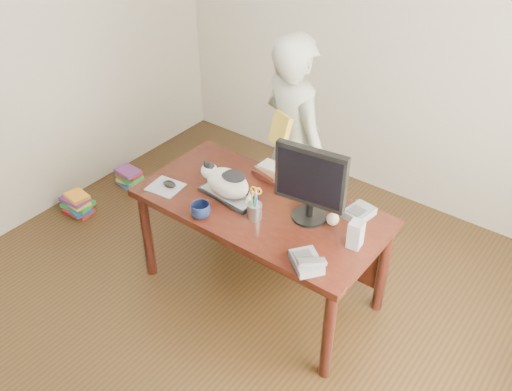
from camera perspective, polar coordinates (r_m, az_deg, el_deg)
The scene contains 18 objects.
room at distance 2.90m, azimuth -6.58°, elevation 2.94°, with size 4.50×4.50×4.50m.
desk at distance 3.76m, azimuth 1.19°, elevation -2.15°, with size 1.60×0.80×0.75m.
keyboard at distance 3.68m, azimuth -2.82°, elevation -0.01°, with size 0.42×0.19×0.02m.
cat at distance 3.63m, azimuth -3.03°, elevation 1.42°, with size 0.40×0.22×0.23m.
monitor at distance 3.35m, azimuth 5.47°, elevation 1.44°, with size 0.45×0.25×0.50m.
pen_cup at distance 3.47m, azimuth -0.14°, elevation -1.38°, with size 0.11×0.11×0.24m.
mousepad at distance 3.82m, azimuth -9.03°, elevation 0.85°, with size 0.23×0.22×0.00m.
mouse at distance 3.81m, azimuth -8.64°, elevation 1.13°, with size 0.10×0.07×0.04m.
coffee_mug at distance 3.51m, azimuth -5.55°, elevation -1.51°, with size 0.12×0.12×0.10m, color black.
phone at distance 3.17m, azimuth 5.12°, elevation -6.63°, with size 0.25×0.24×0.09m.
speaker at distance 3.30m, azimuth 9.94°, elevation -3.84°, with size 0.09×0.09×0.17m.
baseball at distance 3.47m, azimuth 7.68°, elevation -2.35°, with size 0.08×0.08×0.08m.
book_stack at distance 3.87m, azimuth 1.60°, elevation 2.40°, with size 0.25×0.20×0.09m.
calculator at distance 3.57m, azimuth 10.27°, elevation -1.70°, with size 0.16×0.20×0.06m.
person at distance 4.06m, azimuth 3.78°, elevation 4.90°, with size 0.61×0.40×1.67m, color beige.
held_book at distance 3.83m, azimuth 2.47°, elevation 6.63°, with size 0.18×0.14×0.22m.
book_pile_a at distance 4.96m, azimuth -17.41°, elevation -0.80°, with size 0.27×0.22×0.18m.
book_pile_b at distance 5.21m, azimuth -12.52°, elevation 1.80°, with size 0.26×0.20×0.15m.
Camera 1 is at (1.73, -1.73, 2.92)m, focal length 40.00 mm.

